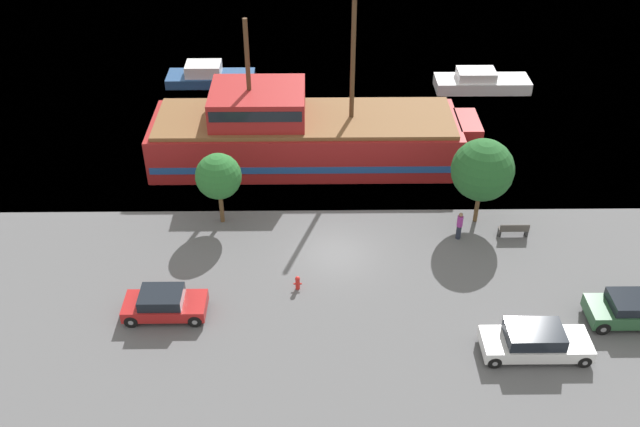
{
  "coord_description": "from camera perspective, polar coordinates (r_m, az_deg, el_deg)",
  "views": [
    {
      "loc": [
        -1.2,
        -29.89,
        23.73
      ],
      "look_at": [
        -0.85,
        2.0,
        1.2
      ],
      "focal_mm": 40.0,
      "sensor_mm": 36.0,
      "label": 1
    }
  ],
  "objects": [
    {
      "name": "parked_car_curb_mid",
      "position": [
        33.7,
        16.83,
        -9.76
      ],
      "size": [
        4.83,
        1.93,
        1.47
      ],
      "color": "white",
      "rests_on": "ground_plane"
    },
    {
      "name": "moored_boat_outer",
      "position": [
        56.91,
        -8.88,
        10.83
      ],
      "size": [
        6.72,
        2.54,
        1.62
      ],
      "color": "navy",
      "rests_on": "water_surface"
    },
    {
      "name": "ground_plane",
      "position": [
        38.18,
        1.31,
        -3.2
      ],
      "size": [
        160.0,
        160.0,
        0.0
      ],
      "primitive_type": "plane",
      "color": "#5B5B5E"
    },
    {
      "name": "moored_boat_dockside",
      "position": [
        56.53,
        12.75,
        10.21
      ],
      "size": [
        7.12,
        2.4,
        1.58
      ],
      "color": "silver",
      "rests_on": "water_surface"
    },
    {
      "name": "fire_hydrant",
      "position": [
        35.73,
        -1.8,
        -5.52
      ],
      "size": [
        0.42,
        0.25,
        0.76
      ],
      "color": "red",
      "rests_on": "ground_plane"
    },
    {
      "name": "parked_car_curb_rear",
      "position": [
        36.89,
        23.9,
        -7.03
      ],
      "size": [
        4.5,
        1.94,
        1.43
      ],
      "color": "#2D5B38",
      "rests_on": "ground_plane"
    },
    {
      "name": "tree_row_mideast",
      "position": [
        39.67,
        12.88,
        3.41
      ],
      "size": [
        3.44,
        3.44,
        5.11
      ],
      "color": "brown",
      "rests_on": "ground_plane"
    },
    {
      "name": "tree_row_east",
      "position": [
        39.22,
        -8.13,
        2.95
      ],
      "size": [
        2.55,
        2.55,
        4.29
      ],
      "color": "brown",
      "rests_on": "ground_plane"
    },
    {
      "name": "pedestrian_walking_near",
      "position": [
        39.46,
        11.09,
        -0.96
      ],
      "size": [
        0.32,
        0.32,
        1.68
      ],
      "color": "#232838",
      "rests_on": "ground_plane"
    },
    {
      "name": "parked_car_curb_front",
      "position": [
        34.92,
        -12.35,
        -7.07
      ],
      "size": [
        3.91,
        1.85,
        1.37
      ],
      "color": "#B21E1E",
      "rests_on": "ground_plane"
    },
    {
      "name": "bench_promenade_east",
      "position": [
        40.55,
        15.24,
        -1.26
      ],
      "size": [
        1.61,
        0.45,
        0.85
      ],
      "color": "#4C4742",
      "rests_on": "ground_plane"
    },
    {
      "name": "pirate_ship",
      "position": [
        45.24,
        -1.46,
        6.34
      ],
      "size": [
        20.52,
        5.87,
        10.52
      ],
      "color": "#A31E1E",
      "rests_on": "water_surface"
    }
  ]
}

